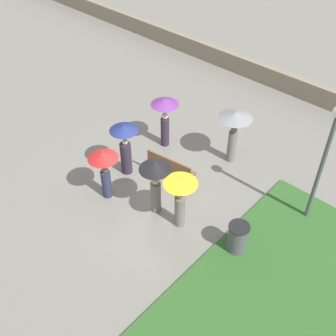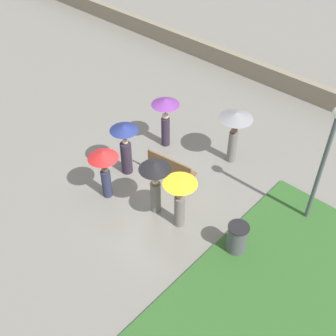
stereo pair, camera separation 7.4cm
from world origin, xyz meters
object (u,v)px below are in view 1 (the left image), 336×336
lamp_post (327,150)px  crowd_person_grey (235,124)px  park_bench (171,167)px  crowd_person_yellow (180,192)px  crowd_person_navy (125,143)px  crowd_person_purple (165,112)px  trash_bin (238,238)px  crowd_person_black (155,176)px  crowd_person_red (104,165)px

lamp_post → crowd_person_grey: (3.24, -0.63, -1.04)m
park_bench → crowd_person_yellow: crowd_person_yellow is taller
crowd_person_navy → crowd_person_purple: bearing=-28.7°
trash_bin → crowd_person_black: crowd_person_black is taller
park_bench → crowd_person_yellow: bearing=131.4°
trash_bin → crowd_person_purple: 5.24m
lamp_post → crowd_person_yellow: lamp_post is taller
park_bench → crowd_person_purple: size_ratio=0.88×
park_bench → lamp_post: bearing=-168.5°
trash_bin → crowd_person_grey: size_ratio=0.49×
lamp_post → crowd_person_navy: size_ratio=2.06×
trash_bin → crowd_person_navy: size_ratio=0.51×
park_bench → crowd_person_purple: bearing=-49.5°
crowd_person_purple → crowd_person_black: size_ratio=1.02×
park_bench → crowd_person_black: bearing=106.6°
lamp_post → trash_bin: lamp_post is taller
crowd_person_grey → crowd_person_black: bearing=-25.2°
crowd_person_yellow → crowd_person_black: 0.91m
trash_bin → crowd_person_yellow: bearing=10.7°
lamp_post → crowd_person_yellow: (2.64, 2.77, -1.26)m
lamp_post → trash_bin: (0.85, 2.43, -2.07)m
crowd_person_navy → trash_bin: bearing=-123.3°
crowd_person_red → crowd_person_yellow: bearing=61.7°
trash_bin → crowd_person_black: size_ratio=0.51×
crowd_person_black → crowd_person_grey: bearing=-41.0°
park_bench → trash_bin: size_ratio=1.76×
crowd_person_purple → crowd_person_navy: crowd_person_purple is taller
lamp_post → crowd_person_purple: (5.52, 0.24, -1.14)m
lamp_post → crowd_person_red: 6.25m
crowd_person_grey → crowd_person_red: 4.43m
crowd_person_navy → crowd_person_yellow: (-2.82, 0.57, 0.10)m
crowd_person_purple → crowd_person_red: bearing=-125.9°
trash_bin → crowd_person_black: bearing=8.1°
trash_bin → crowd_person_navy: crowd_person_navy is taller
lamp_post → crowd_person_grey: 3.46m
lamp_post → crowd_person_navy: lamp_post is taller
park_bench → crowd_person_red: (0.93, 1.94, 0.82)m
crowd_person_purple → crowd_person_black: crowd_person_purple is taller
crowd_person_purple → crowd_person_black: (-1.98, 2.57, -0.05)m
crowd_person_purple → crowd_person_navy: 1.97m
trash_bin → crowd_person_red: size_ratio=0.54×
park_bench → crowd_person_navy: crowd_person_navy is taller
crowd_person_black → crowd_person_purple: bearing=1.5°
lamp_post → crowd_person_black: lamp_post is taller
lamp_post → crowd_person_black: bearing=38.5°
crowd_person_grey → lamp_post: bearing=58.7°
crowd_person_purple → crowd_person_red: (-0.43, 3.15, -0.13)m
crowd_person_yellow → crowd_person_purple: bearing=143.4°
crowd_person_purple → crowd_person_navy: bearing=-131.9°
crowd_person_navy → crowd_person_yellow: size_ratio=1.04×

